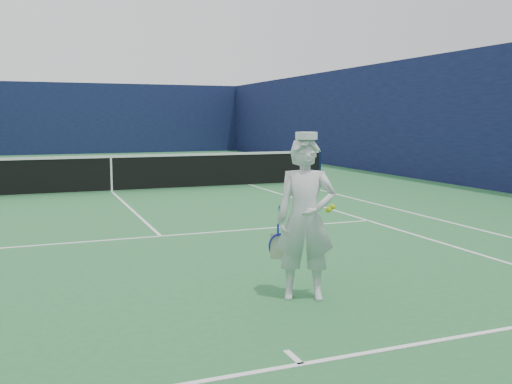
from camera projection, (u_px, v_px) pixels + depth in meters
ground at (112, 192)px, 15.63m from camera, size 80.00×80.00×0.00m
court_markings at (112, 192)px, 15.63m from camera, size 11.03×23.83×0.01m
windscreen_fence at (110, 118)px, 15.37m from camera, size 20.12×36.12×4.00m
tennis_net at (111, 172)px, 15.56m from camera, size 12.88×0.09×1.07m
tennis_player at (305, 218)px, 6.28m from camera, size 0.77×0.72×1.85m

